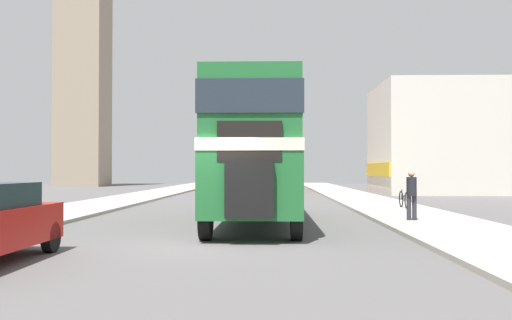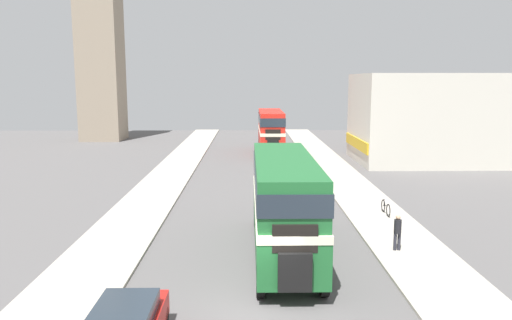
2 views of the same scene
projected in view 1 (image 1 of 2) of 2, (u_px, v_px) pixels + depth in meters
name	position (u px, v px, depth m)	size (l,w,h in m)	color
ground_plane	(202.00, 245.00, 13.07)	(120.00, 120.00, 0.00)	#565454
sidewalk_right	(500.00, 244.00, 12.88)	(3.50, 120.00, 0.12)	#A8A093
double_decker_bus	(256.00, 145.00, 18.38)	(2.54, 10.74, 4.27)	#1E602D
bus_distant	(275.00, 160.00, 49.15)	(2.43, 10.08, 4.39)	red
pedestrian_walking	(412.00, 192.00, 18.32)	(0.32, 0.32, 1.60)	#282833
bicycle_on_pavement	(404.00, 199.00, 24.24)	(0.05, 1.76, 0.78)	black
church_tower	(84.00, 21.00, 62.02)	(5.21, 5.21, 35.21)	gray
shop_building_block	(485.00, 139.00, 42.82)	(16.11, 9.67, 8.12)	beige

